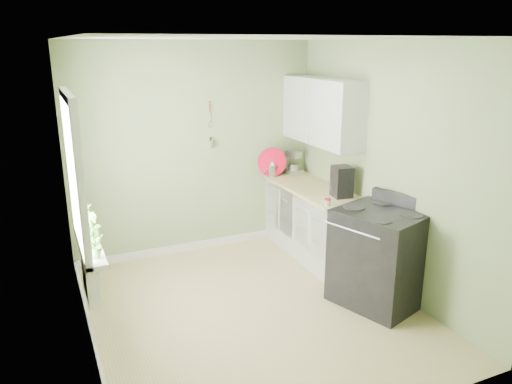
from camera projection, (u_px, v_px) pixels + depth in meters
name	position (u px, v px, depth m)	size (l,w,h in m)	color
floor	(253.00, 311.00, 5.18)	(3.20, 3.60, 0.02)	tan
ceiling	(252.00, 37.00, 4.40)	(3.20, 3.60, 0.02)	white
wall_back	(195.00, 150.00, 6.37)	(3.20, 0.02, 2.70)	#8FA16E
wall_left	(76.00, 207.00, 4.15)	(0.02, 3.60, 2.70)	#8FA16E
wall_right	(388.00, 169.00, 5.42)	(0.02, 3.60, 2.70)	#8FA16E
base_cabinets	(313.00, 223.00, 6.43)	(0.60, 1.60, 0.87)	silver
countertop	(314.00, 189.00, 6.30)	(0.64, 1.60, 0.04)	#D0C07F
upper_cabinets	(322.00, 111.00, 6.16)	(0.35, 1.40, 0.80)	silver
window	(74.00, 175.00, 4.37)	(0.06, 1.14, 1.44)	white
window_sill	(90.00, 244.00, 4.59)	(0.18, 1.14, 0.04)	white
radiator	(90.00, 280.00, 4.63)	(0.12, 0.50, 0.35)	white
wall_utensils	(210.00, 132.00, 6.36)	(0.02, 0.14, 0.58)	#D0C07F
stove	(379.00, 257.00, 5.20)	(0.97, 1.02, 1.15)	black
stand_mixer	(292.00, 163.00, 6.92)	(0.24, 0.33, 0.36)	#B2B2B7
kettle	(272.00, 169.00, 6.80)	(0.20, 0.12, 0.20)	silver
coffee_maker	(342.00, 182.00, 5.87)	(0.24, 0.26, 0.37)	black
red_tray	(272.00, 162.00, 6.77)	(0.39, 0.39, 0.02)	red
jar	(328.00, 202.00, 5.57)	(0.07, 0.07, 0.08)	#BCB496
plant_a	(94.00, 240.00, 4.20)	(0.17, 0.12, 0.33)	#3B6C21
plant_b	(90.00, 229.00, 4.49)	(0.17, 0.13, 0.30)	#3B6C21
plant_c	(86.00, 219.00, 4.74)	(0.17, 0.17, 0.30)	#3B6C21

